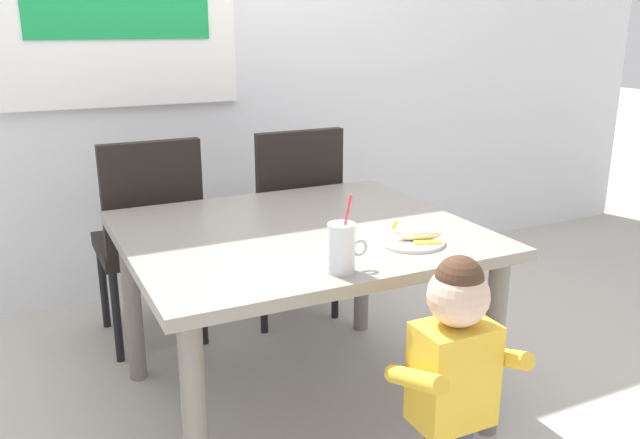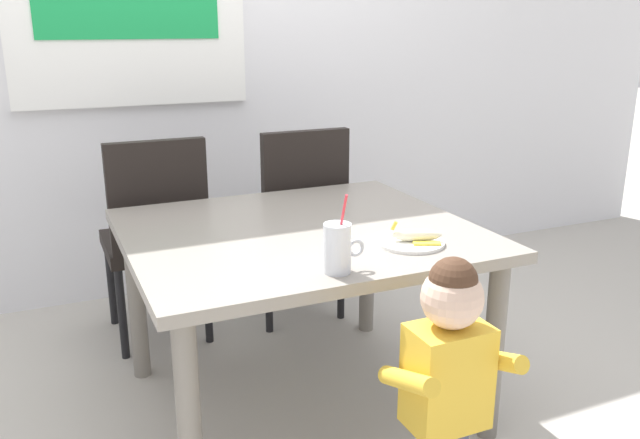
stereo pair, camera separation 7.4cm
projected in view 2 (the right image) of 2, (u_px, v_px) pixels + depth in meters
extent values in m
plane|color=#B7B2A8|center=(301.00, 402.00, 2.57)|extent=(24.00, 24.00, 0.00)
cube|color=silver|center=(194.00, 18.00, 3.40)|extent=(6.40, 0.12, 2.90)
cube|color=white|center=(129.00, 17.00, 3.20)|extent=(1.15, 0.04, 0.85)
cube|color=green|center=(129.00, 17.00, 3.18)|extent=(0.88, 0.01, 0.20)
cube|color=gray|center=(300.00, 234.00, 2.37)|extent=(1.22, 1.09, 0.04)
cylinder|color=slate|center=(189.00, 423.00, 1.86)|extent=(0.07, 0.07, 0.67)
cylinder|color=slate|center=(494.00, 350.00, 2.27)|extent=(0.07, 0.07, 0.67)
cylinder|color=slate|center=(137.00, 301.00, 2.67)|extent=(0.07, 0.07, 0.67)
cylinder|color=slate|center=(367.00, 264.00, 3.09)|extent=(0.07, 0.07, 0.67)
cube|color=black|center=(154.00, 243.00, 3.02)|extent=(0.44, 0.44, 0.06)
cube|color=black|center=(158.00, 197.00, 2.77)|extent=(0.42, 0.05, 0.48)
cylinder|color=black|center=(189.00, 272.00, 3.33)|extent=(0.04, 0.04, 0.42)
cylinder|color=black|center=(111.00, 284.00, 3.18)|extent=(0.04, 0.04, 0.42)
cylinder|color=black|center=(208.00, 300.00, 3.00)|extent=(0.04, 0.04, 0.42)
cylinder|color=black|center=(122.00, 314.00, 2.85)|extent=(0.04, 0.04, 0.42)
cube|color=black|center=(291.00, 227.00, 3.27)|extent=(0.44, 0.44, 0.06)
cube|color=black|center=(306.00, 183.00, 3.02)|extent=(0.42, 0.05, 0.48)
cylinder|color=black|center=(311.00, 255.00, 3.58)|extent=(0.04, 0.04, 0.42)
cylinder|color=black|center=(244.00, 265.00, 3.43)|extent=(0.04, 0.04, 0.42)
cylinder|color=black|center=(341.00, 279.00, 3.25)|extent=(0.04, 0.04, 0.42)
cylinder|color=black|center=(269.00, 291.00, 3.10)|extent=(0.04, 0.04, 0.42)
cube|color=gold|center=(447.00, 376.00, 1.81)|extent=(0.22, 0.15, 0.30)
sphere|color=beige|center=(452.00, 298.00, 1.74)|extent=(0.17, 0.17, 0.17)
sphere|color=#472D1E|center=(453.00, 281.00, 1.73)|extent=(0.13, 0.13, 0.13)
cylinder|color=gold|center=(408.00, 381.00, 1.73)|extent=(0.05, 0.24, 0.13)
cylinder|color=gold|center=(494.00, 360.00, 1.84)|extent=(0.05, 0.24, 0.13)
cylinder|color=silver|center=(337.00, 248.00, 1.93)|extent=(0.08, 0.08, 0.15)
cylinder|color=#B2D184|center=(337.00, 258.00, 1.94)|extent=(0.07, 0.07, 0.08)
torus|color=silver|center=(355.00, 248.00, 1.95)|extent=(0.06, 0.01, 0.06)
cylinder|color=#E5333F|center=(341.00, 227.00, 1.91)|extent=(0.01, 0.08, 0.21)
cylinder|color=white|center=(410.00, 242.00, 2.20)|extent=(0.23, 0.23, 0.01)
ellipsoid|color=#F4EAC6|center=(416.00, 235.00, 2.18)|extent=(0.17, 0.11, 0.04)
cube|color=yellow|center=(427.00, 243.00, 2.16)|extent=(0.10, 0.07, 0.01)
cube|color=yellow|center=(420.00, 236.00, 2.23)|extent=(0.10, 0.07, 0.01)
cylinder|color=yellow|center=(394.00, 226.00, 2.17)|extent=(0.03, 0.02, 0.03)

